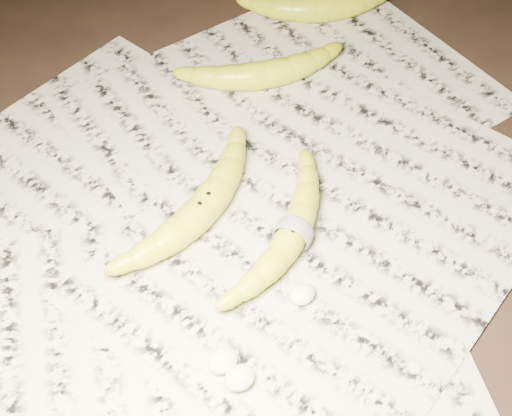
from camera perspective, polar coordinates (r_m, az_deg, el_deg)
ground at (r=0.85m, az=-1.10°, el=-2.20°), size 3.00×3.00×0.00m
newspaper_patch at (r=0.86m, az=-3.61°, el=-1.38°), size 0.90×0.70×0.01m
banana_center at (r=0.84m, az=-4.24°, el=0.14°), size 0.24×0.14×0.04m
banana_taped at (r=0.82m, az=3.02°, el=-1.89°), size 0.22×0.16×0.04m
banana_upper_a at (r=1.01m, az=0.67°, el=10.78°), size 0.22×0.14×0.04m
banana_upper_b at (r=1.13m, az=4.86°, el=15.72°), size 0.21×0.16×0.04m
measuring_tape at (r=0.82m, az=3.02°, el=-1.89°), size 0.03×0.04×0.05m
flesh_chunk_a at (r=0.75m, az=-2.69°, el=-11.97°), size 0.03×0.03×0.02m
flesh_chunk_b at (r=0.74m, az=-1.32°, el=-13.30°), size 0.03×0.03×0.02m
flesh_chunk_c at (r=0.79m, az=3.75°, el=-6.74°), size 0.03×0.03×0.02m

